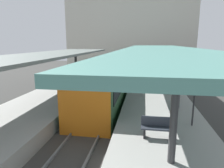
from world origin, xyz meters
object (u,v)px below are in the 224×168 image
passenger_near_bench (63,83)px  passenger_mid_platform (169,78)px  platform_sign (195,92)px  platform_bench (158,127)px  litter_bin (176,101)px  commuter_train (109,81)px  passenger_far_end (176,81)px

passenger_near_bench → passenger_mid_platform: bearing=24.7°
platform_sign → passenger_mid_platform: platform_sign is taller
platform_bench → litter_bin: (1.28, 4.07, -0.06)m
litter_bin → passenger_mid_platform: size_ratio=0.50×
commuter_train → platform_bench: commuter_train is taller
commuter_train → passenger_mid_platform: bearing=17.7°
passenger_mid_platform → passenger_far_end: passenger_far_end is taller
litter_bin → passenger_mid_platform: bearing=87.8°
platform_bench → platform_sign: (1.66, 1.50, 1.16)m
commuter_train → litter_bin: 6.30m
platform_bench → litter_bin: 4.27m
litter_bin → passenger_near_bench: 8.14m
passenger_mid_platform → passenger_far_end: (0.34, -1.83, 0.06)m
passenger_near_bench → passenger_mid_platform: passenger_near_bench is taller
passenger_far_end → passenger_mid_platform: bearing=100.4°
passenger_far_end → platform_sign: bearing=-91.6°
platform_sign → commuter_train: bearing=127.6°
passenger_far_end → platform_bench: bearing=-103.1°
platform_bench → passenger_mid_platform: passenger_mid_platform is taller
platform_bench → passenger_far_end: bearing=76.9°
passenger_mid_platform → passenger_far_end: bearing=-79.6°
platform_bench → passenger_far_end: size_ratio=0.83×
passenger_near_bench → litter_bin: bearing=-14.1°
passenger_near_bench → passenger_far_end: 8.65m
platform_sign → passenger_mid_platform: 8.31m
commuter_train → passenger_far_end: commuter_train is taller
passenger_mid_platform → passenger_far_end: size_ratio=0.94×
commuter_train → platform_bench: (3.48, -8.18, -0.26)m
platform_sign → passenger_far_end: (0.18, 6.44, -0.74)m
litter_bin → passenger_mid_platform: passenger_mid_platform is taller
passenger_near_bench → passenger_far_end: size_ratio=1.00×
litter_bin → passenger_near_bench: size_ratio=0.47×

